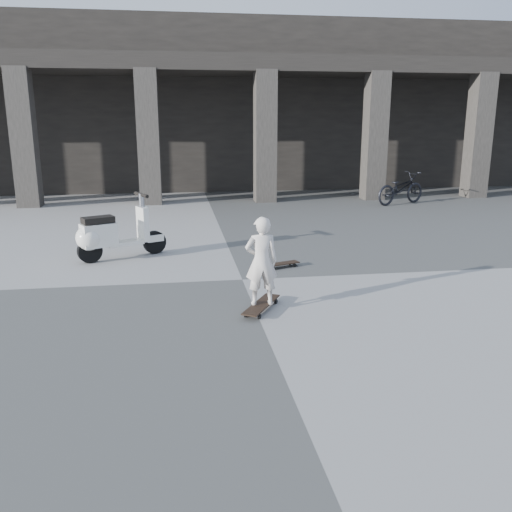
{
  "coord_description": "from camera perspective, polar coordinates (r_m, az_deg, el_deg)",
  "views": [
    {
      "loc": [
        -1.04,
        -8.48,
        2.58
      ],
      "look_at": [
        0.08,
        -1.0,
        0.65
      ],
      "focal_mm": 38.0,
      "sensor_mm": 36.0,
      "label": 1
    }
  ],
  "objects": [
    {
      "name": "ground",
      "position": [
        8.93,
        -1.45,
        -2.5
      ],
      "size": [
        90.0,
        90.0,
        0.0
      ],
      "primitive_type": "plane",
      "color": "#4A4A48",
      "rests_on": "ground"
    },
    {
      "name": "colonnade",
      "position": [
        22.28,
        -6.05,
        15.39
      ],
      "size": [
        28.0,
        8.82,
        6.0
      ],
      "color": "black",
      "rests_on": "ground"
    },
    {
      "name": "longboard",
      "position": [
        7.51,
        0.57,
        -5.2
      ],
      "size": [
        0.66,
        0.92,
        0.09
      ],
      "rotation": [
        0.0,
        0.0,
        1.05
      ],
      "color": "black",
      "rests_on": "ground"
    },
    {
      "name": "skateboard_spare",
      "position": [
        9.61,
        2.59,
        -0.88
      ],
      "size": [
        0.73,
        0.41,
        0.08
      ],
      "rotation": [
        0.0,
        0.0,
        0.34
      ],
      "color": "black",
      "rests_on": "ground"
    },
    {
      "name": "child",
      "position": [
        7.32,
        0.58,
        -0.54
      ],
      "size": [
        0.45,
        0.29,
        1.22
      ],
      "primitive_type": "imported",
      "rotation": [
        0.0,
        0.0,
        3.14
      ],
      "color": "silver",
      "rests_on": "longboard"
    },
    {
      "name": "scooter",
      "position": [
        10.4,
        -15.43,
        2.13
      ],
      "size": [
        1.61,
        0.96,
        1.21
      ],
      "rotation": [
        0.0,
        0.0,
        0.45
      ],
      "color": "black",
      "rests_on": "ground"
    },
    {
      "name": "bicycle",
      "position": [
        17.34,
        14.98,
        6.9
      ],
      "size": [
        1.96,
        1.35,
        0.98
      ],
      "primitive_type": "imported",
      "rotation": [
        0.0,
        0.0,
        1.99
      ],
      "color": "black",
      "rests_on": "ground"
    }
  ]
}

